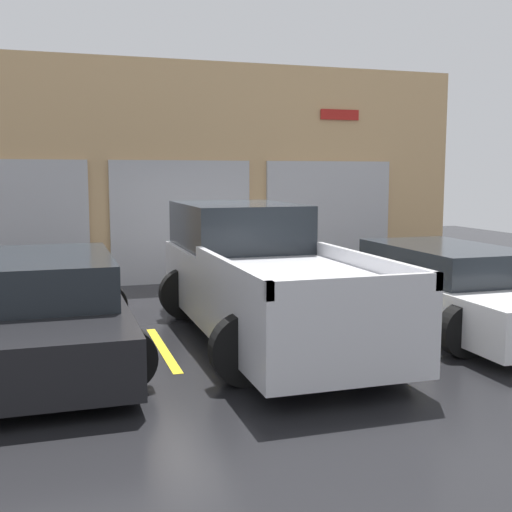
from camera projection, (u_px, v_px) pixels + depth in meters
name	position (u px, v px, depth m)	size (l,w,h in m)	color
ground_plane	(228.00, 310.00, 10.64)	(28.00, 28.00, 0.00)	black
shophouse_building	(187.00, 175.00, 13.46)	(12.11, 0.68, 4.54)	tan
pickup_truck	(260.00, 276.00, 8.92)	(2.39, 5.43, 1.80)	silver
sedan_white	(448.00, 288.00, 9.52)	(2.20, 4.73, 1.19)	white
sedan_side	(45.00, 310.00, 7.83)	(2.27, 4.67, 1.27)	black
parking_stripe_left	(163.00, 349.00, 8.30)	(0.12, 2.20, 0.01)	gold
parking_stripe_centre	(362.00, 333.00, 9.14)	(0.12, 2.20, 0.01)	gold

